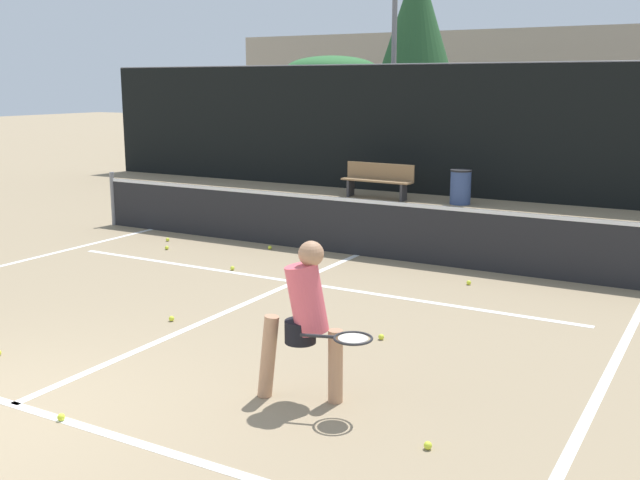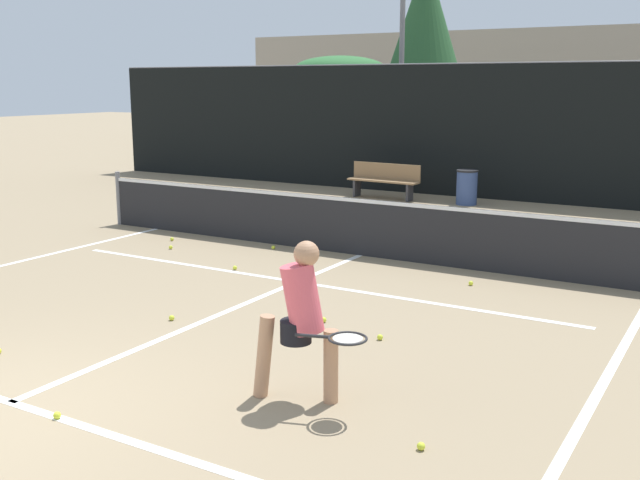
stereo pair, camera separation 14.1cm
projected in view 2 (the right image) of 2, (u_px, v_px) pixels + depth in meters
The scene contains 23 objects.
court_baseline_near at pixel (11, 402), 6.72m from camera, with size 11.00×0.10×0.01m, color white.
court_service_line at pixel (297, 282), 10.78m from camera, with size 8.25×0.10×0.01m, color white.
court_center_mark at pixel (238, 307), 9.58m from camera, with size 0.10×6.80×0.01m, color white.
court_sideline_left at pixel (8, 264), 11.83m from camera, with size 0.10×7.80×0.01m, color white.
court_sideline_right at pixel (608, 375), 7.34m from camera, with size 0.10×7.80×0.01m, color white.
net at pixel (361, 225), 12.35m from camera, with size 11.09×0.09×1.07m.
fence_back at pixel (497, 132), 18.10m from camera, with size 24.00×0.06×3.30m.
player_practicing at pixel (301, 315), 6.62m from camera, with size 1.18×0.46×1.48m.
tennis_ball_scattered_0 at pixel (471, 283), 10.59m from camera, with size 0.07×0.07×0.07m, color #D1E033.
tennis_ball_scattered_1 at pixel (172, 239), 13.58m from camera, with size 0.07×0.07×0.07m, color #D1E033.
tennis_ball_scattered_2 at pixel (172, 318), 9.03m from camera, with size 0.07×0.07×0.07m, color #D1E033.
tennis_ball_scattered_3 at pixel (171, 247), 12.90m from camera, with size 0.07×0.07×0.07m, color #D1E033.
tennis_ball_scattered_4 at pixel (421, 446), 5.84m from camera, with size 0.07×0.07×0.07m, color #D1E033.
tennis_ball_scattered_5 at pixel (380, 337), 8.34m from camera, with size 0.07×0.07×0.07m, color #D1E033.
tennis_ball_scattered_7 at pixel (273, 247), 12.90m from camera, with size 0.07×0.07×0.07m, color #D1E033.
tennis_ball_scattered_9 at pixel (57, 415), 6.39m from camera, with size 0.07×0.07×0.07m, color #D1E033.
tennis_ball_scattered_10 at pixel (324, 320), 8.96m from camera, with size 0.07×0.07×0.07m, color #D1E033.
tennis_ball_scattered_11 at pixel (235, 268), 11.48m from camera, with size 0.07×0.07×0.07m, color #D1E033.
courtside_bench at pixel (384, 179), 18.51m from camera, with size 1.88×0.49×0.86m.
trash_bin at pixel (467, 187), 17.57m from camera, with size 0.51×0.51×0.82m.
tree_west at pixel (425, 19), 25.22m from camera, with size 2.62×2.62×7.00m.
tree_mid at pixel (340, 70), 26.70m from camera, with size 3.26×3.26×3.76m.
building_far at pixel (618, 89), 31.89m from camera, with size 36.00×2.40×5.14m, color gray.
Camera 2 is at (5.58, -3.59, 2.82)m, focal length 42.00 mm.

